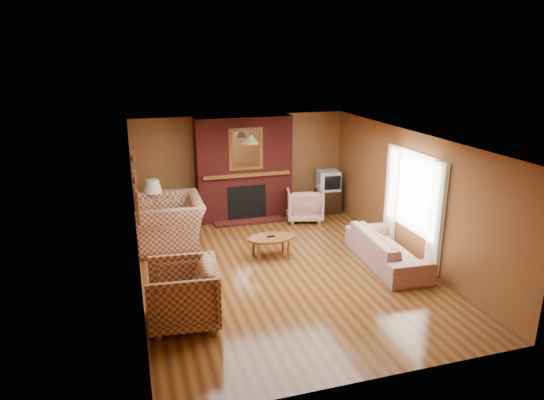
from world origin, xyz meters
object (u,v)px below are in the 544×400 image
object	(u,v)px
plaid_loveseat	(169,222)
side_table	(155,222)
crt_tv	(328,180)
table_lamp	(153,193)
tv_stand	(328,201)
plaid_armchair	(183,294)
coffee_table	(271,240)
floral_armchair	(304,204)
floral_sofa	(387,249)
fireplace	(244,169)

from	to	relation	value
plaid_loveseat	side_table	xyz separation A→B (m)	(-0.25, 0.66, -0.20)
plaid_loveseat	crt_tv	distance (m)	4.04
table_lamp	tv_stand	bearing A→B (deg)	4.82
plaid_armchair	side_table	world-z (taller)	plaid_armchair
coffee_table	side_table	bearing A→B (deg)	137.07
floral_armchair	tv_stand	distance (m)	0.82
plaid_loveseat	floral_sofa	bearing A→B (deg)	61.06
coffee_table	tv_stand	size ratio (longest dim) A/B	1.54
fireplace	table_lamp	size ratio (longest dim) A/B	3.75
fireplace	crt_tv	world-z (taller)	fireplace
plaid_loveseat	crt_tv	bearing A→B (deg)	105.06
floral_armchair	fireplace	bearing A→B (deg)	-8.11
floral_sofa	tv_stand	bearing A→B (deg)	0.62
floral_sofa	table_lamp	bearing A→B (deg)	58.49
plaid_loveseat	floral_armchair	distance (m)	3.23
plaid_loveseat	side_table	world-z (taller)	plaid_loveseat
floral_armchair	crt_tv	distance (m)	0.92
fireplace	plaid_armchair	xyz separation A→B (m)	(-1.95, -4.29, -0.72)
plaid_armchair	crt_tv	distance (m)	5.74
fireplace	floral_armchair	size ratio (longest dim) A/B	2.87
plaid_loveseat	fireplace	bearing A→B (deg)	123.49
coffee_table	table_lamp	xyz separation A→B (m)	(-2.03, 1.89, 0.57)
fireplace	plaid_loveseat	world-z (taller)	fireplace
fireplace	tv_stand	bearing A→B (deg)	-5.15
plaid_loveseat	plaid_armchair	size ratio (longest dim) A/B	1.48
floral_armchair	side_table	xyz separation A→B (m)	(-3.41, 0.00, -0.09)
floral_sofa	crt_tv	xyz separation A→B (m)	(0.15, 3.13, 0.51)
floral_armchair	coffee_table	world-z (taller)	floral_armchair
plaid_loveseat	crt_tv	xyz separation A→B (m)	(3.90, 1.01, 0.32)
floral_armchair	table_lamp	xyz separation A→B (m)	(-3.41, 0.00, 0.56)
side_table	crt_tv	xyz separation A→B (m)	(4.15, 0.34, 0.52)
table_lamp	plaid_loveseat	bearing A→B (deg)	-69.31
fireplace	coffee_table	distance (m)	2.55
floral_armchair	side_table	size ratio (longest dim) A/B	1.43
fireplace	plaid_armchair	bearing A→B (deg)	-114.43
floral_armchair	crt_tv	bearing A→B (deg)	-140.90
plaid_armchair	table_lamp	size ratio (longest dim) A/B	1.59
table_lamp	tv_stand	size ratio (longest dim) A/B	1.11
floral_sofa	tv_stand	size ratio (longest dim) A/B	3.62
fireplace	plaid_loveseat	xyz separation A→B (m)	(-1.85, -1.20, -0.69)
table_lamp	tv_stand	xyz separation A→B (m)	(4.15, 0.35, -0.65)
plaid_armchair	side_table	bearing A→B (deg)	-172.69
coffee_table	tv_stand	distance (m)	3.08
plaid_armchair	coffee_table	xyz separation A→B (m)	(1.88, 1.87, -0.09)
crt_tv	fireplace	bearing A→B (deg)	174.70
plaid_armchair	floral_armchair	distance (m)	4.97
floral_sofa	side_table	size ratio (longest dim) A/B	3.59
coffee_table	table_lamp	distance (m)	2.83
table_lamp	coffee_table	bearing A→B (deg)	-42.93
plaid_loveseat	tv_stand	size ratio (longest dim) A/B	2.60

